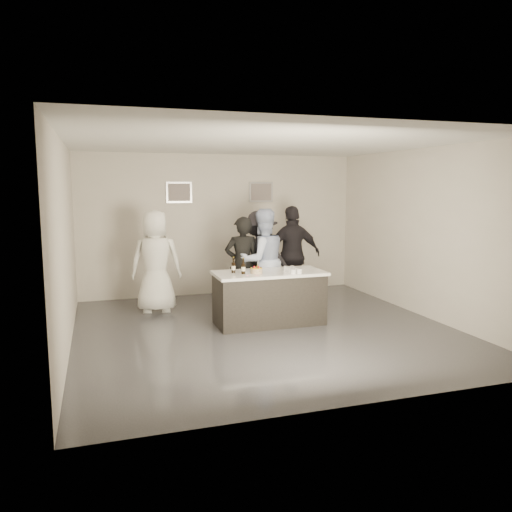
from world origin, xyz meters
name	(u,v)px	position (x,y,z in m)	size (l,w,h in m)	color
floor	(265,329)	(0.00, 0.00, 0.00)	(6.00, 6.00, 0.00)	#3D3D42
ceiling	(266,143)	(0.00, 0.00, 3.00)	(6.00, 6.00, 0.00)	white
wall_back	(221,225)	(0.00, 3.00, 1.50)	(6.00, 0.04, 3.00)	beige
wall_front	(359,267)	(0.00, -3.00, 1.50)	(6.00, 0.04, 3.00)	beige
wall_left	(65,245)	(-3.00, 0.00, 1.50)	(0.04, 6.00, 3.00)	beige
wall_right	(425,233)	(3.00, 0.00, 1.50)	(0.04, 6.00, 3.00)	beige
picture_left	(179,192)	(-0.90, 2.97, 2.20)	(0.54, 0.04, 0.44)	#B2B2B7
picture_right	(261,192)	(0.90, 2.97, 2.20)	(0.54, 0.04, 0.44)	#B2B2B7
bar_counter	(269,298)	(0.18, 0.32, 0.45)	(1.86, 0.86, 0.90)	white
cake	(256,271)	(-0.08, 0.23, 0.94)	(0.20, 0.20, 0.08)	gold
beer_bottle_a	(233,265)	(-0.43, 0.39, 1.03)	(0.07, 0.07, 0.26)	black
beer_bottle_b	(243,266)	(-0.30, 0.24, 1.03)	(0.07, 0.07, 0.26)	black
tumbler_cluster	(293,270)	(0.54, 0.16, 0.94)	(0.19, 0.40, 0.08)	#C99512
candles	(253,276)	(-0.20, 0.03, 0.90)	(0.24, 0.08, 0.01)	pink
person_main_black	(242,265)	(-0.04, 1.18, 0.89)	(0.65, 0.43, 1.78)	black
person_main_blue	(262,261)	(0.34, 1.17, 0.96)	(0.93, 0.73, 1.92)	#B3C3EA
person_guest_left	(156,261)	(-1.55, 1.74, 0.95)	(0.93, 0.60, 1.90)	white
person_guest_right	(293,255)	(1.14, 1.67, 0.97)	(1.14, 0.47, 1.94)	black
person_guest_back	(260,259)	(0.44, 1.64, 0.93)	(1.20, 0.69, 1.85)	black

